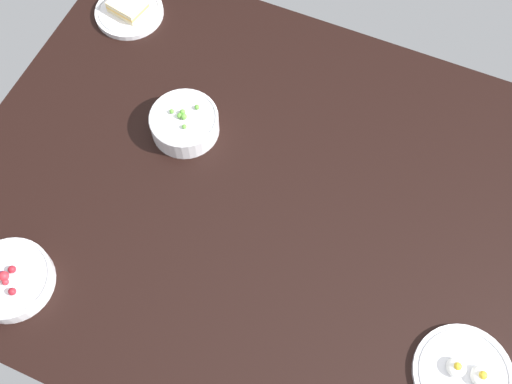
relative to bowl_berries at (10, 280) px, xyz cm
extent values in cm
cube|color=black|center=(39.43, 39.56, -4.16)|extent=(136.54, 109.77, 4.00)
cylinder|color=silver|center=(0.00, 0.01, -0.38)|extent=(17.94, 17.94, 3.57)
torus|color=silver|center=(0.00, 0.01, 1.41)|extent=(18.03, 18.03, 0.80)
sphere|color=maroon|center=(2.94, -2.29, 2.23)|extent=(1.64, 1.64, 1.64)
sphere|color=#B2232D|center=(0.45, -1.10, 2.12)|extent=(1.42, 1.42, 1.42)
sphere|color=maroon|center=(0.23, 1.74, 2.25)|extent=(1.68, 1.68, 1.68)
sphere|color=#B2232D|center=(-0.38, -0.21, 2.48)|extent=(2.14, 2.14, 2.14)
sphere|color=#59144C|center=(-1.05, -0.04, 2.22)|extent=(1.61, 1.61, 1.61)
cylinder|color=silver|center=(-13.26, 75.96, -1.41)|extent=(18.22, 18.22, 1.50)
torus|color=#B7B7BC|center=(-13.26, 75.96, -0.67)|extent=(16.53, 16.53, 0.50)
cube|color=beige|center=(-13.26, 75.96, -0.07)|extent=(10.17, 8.80, 1.20)
cube|color=#E5B24C|center=(-13.26, 75.96, 0.93)|extent=(10.17, 8.80, 0.80)
cube|color=beige|center=(-13.26, 75.96, 1.93)|extent=(10.17, 8.80, 1.20)
cylinder|color=silver|center=(93.20, 19.30, -1.57)|extent=(20.24, 20.24, 1.18)
torus|color=#B7B7BC|center=(93.20, 19.30, -0.98)|extent=(18.31, 18.31, 0.50)
ellipsoid|color=white|center=(91.16, 19.68, 0.13)|extent=(4.05, 4.05, 2.23)
sphere|color=yellow|center=(91.16, 19.68, 1.13)|extent=(1.62, 1.62, 1.62)
ellipsoid|color=white|center=(96.11, 19.94, 0.20)|extent=(4.30, 4.30, 2.37)
sphere|color=yellow|center=(96.11, 19.94, 1.26)|extent=(1.72, 1.72, 1.72)
cylinder|color=silver|center=(16.78, 49.14, 0.54)|extent=(16.29, 16.29, 5.41)
torus|color=silver|center=(16.78, 49.14, 3.25)|extent=(16.44, 16.44, 0.80)
sphere|color=#599E38|center=(18.64, 52.72, 3.86)|extent=(1.22, 1.22, 1.22)
sphere|color=#599E38|center=(15.97, 48.91, 3.90)|extent=(1.30, 1.30, 1.30)
sphere|color=#599E38|center=(16.15, 50.09, 3.92)|extent=(1.35, 1.35, 1.35)
sphere|color=#599E38|center=(13.71, 49.30, 3.82)|extent=(1.13, 1.13, 1.13)
sphere|color=#599E38|center=(18.28, 46.70, 3.82)|extent=(1.13, 1.13, 1.13)
sphere|color=#599E38|center=(17.02, 49.01, 3.98)|extent=(1.46, 1.46, 1.46)
camera|label=1|loc=(63.32, -15.78, 122.50)|focal=42.42mm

